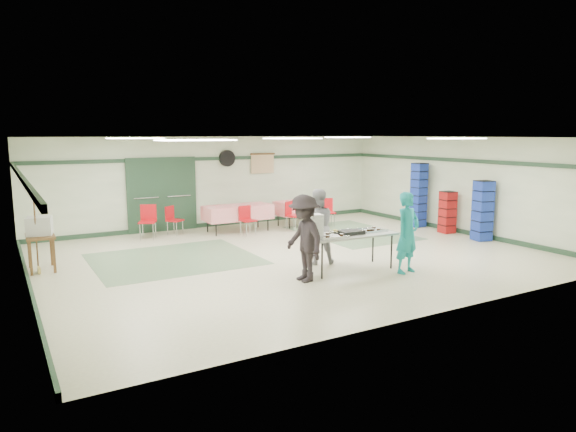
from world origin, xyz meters
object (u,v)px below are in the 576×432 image
volunteer_teal (408,233)px  broom (36,236)px  dining_table_b (238,212)px  crate_stack_blue_b (483,211)px  crate_stack_blue_a (419,195)px  chair_c (327,209)px  chair_a (314,210)px  dining_table_a (303,207)px  volunteer_grey (317,226)px  chair_b (292,213)px  chair_d (246,217)px  chair_loose_b (148,218)px  crate_stack_red (447,212)px  office_printer (39,226)px  volunteer_dark (304,238)px  chair_loose_a (172,217)px  printer_table (40,240)px  serving_table (349,236)px

volunteer_teal → broom: bearing=139.5°
dining_table_b → crate_stack_blue_b: (5.04, -4.35, 0.22)m
dining_table_b → crate_stack_blue_a: 5.44m
chair_c → crate_stack_blue_b: (2.34, -3.78, 0.27)m
chair_a → dining_table_a: bearing=82.8°
volunteer_grey → chair_a: volunteer_grey is taller
volunteer_grey → crate_stack_blue_a: bearing=-136.7°
volunteer_teal → volunteer_grey: bearing=116.3°
dining_table_b → chair_b: bearing=-21.4°
dining_table_a → dining_table_b: 2.20m
chair_d → chair_loose_b: (-2.50, 0.85, 0.06)m
crate_stack_red → crate_stack_blue_b: (0.00, -1.19, 0.20)m
crate_stack_red → office_printer: 10.38m
crate_stack_red → broom: broom is taller
crate_stack_blue_a → chair_d: bearing=164.1°
chair_b → crate_stack_red: crate_stack_red is taller
chair_b → volunteer_grey: bearing=-135.8°
volunteer_teal → chair_a: (1.09, 5.17, -0.30)m
chair_loose_b → chair_a: bearing=15.4°
volunteer_dark → office_printer: 5.42m
chair_a → chair_loose_a: (-3.99, 1.03, -0.03)m
chair_a → chair_loose_b: bearing=160.4°
volunteer_teal → crate_stack_blue_a: 5.41m
chair_a → crate_stack_blue_a: (2.82, -1.43, 0.44)m
chair_d → crate_stack_blue_a: 5.26m
chair_d → crate_stack_red: size_ratio=0.68×
dining_table_b → printer_table: (-5.26, -1.87, 0.06)m
volunteer_grey → crate_stack_red: 5.18m
volunteer_teal → chair_c: bearing=62.4°
serving_table → chair_a: bearing=68.2°
chair_a → chair_b: bearing=171.1°
chair_a → chair_d: size_ratio=1.05×
office_printer → crate_stack_red: bearing=4.4°
volunteer_dark → broom: bearing=-125.8°
volunteer_dark → chair_loose_b: volunteer_dark is taller
chair_a → office_printer: size_ratio=1.81×
broom → chair_b: bearing=15.5°
volunteer_teal → chair_loose_a: bearing=104.4°
volunteer_teal → crate_stack_blue_a: crate_stack_blue_a is taller
dining_table_b → volunteer_dark: bearing=-100.8°
volunteer_dark → chair_d: volunteer_dark is taller
serving_table → crate_stack_red: bearing=23.3°
crate_stack_red → dining_table_b: bearing=147.9°
crate_stack_blue_a → crate_stack_red: (0.00, -1.15, -0.37)m
chair_a → chair_b: chair_a is taller
chair_loose_a → chair_loose_b: bearing=156.8°
chair_d → crate_stack_red: crate_stack_red is taller
chair_d → dining_table_a: bearing=7.9°
dining_table_a → crate_stack_blue_a: 3.50m
chair_d → broom: (-5.34, -1.46, 0.26)m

